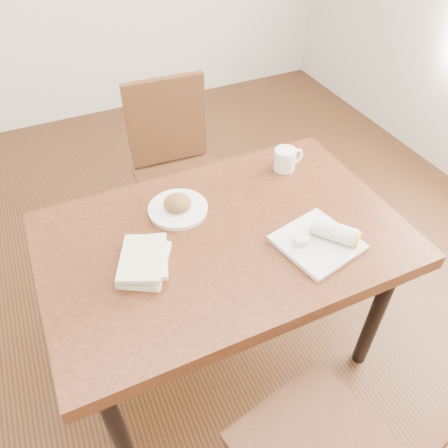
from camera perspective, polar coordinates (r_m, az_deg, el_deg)
name	(u,v)px	position (r m, az deg, el deg)	size (l,w,h in m)	color
ground	(224,347)	(2.16, 0.00, -15.75)	(4.00, 5.00, 0.01)	#472814
table	(224,249)	(1.62, 0.00, -3.35)	(1.29, 0.83, 0.75)	#5F2C16
chair_far	(176,163)	(2.27, -6.35, 7.95)	(0.44, 0.44, 0.95)	#4A2A15
plate_scone	(178,207)	(1.65, -6.05, 2.25)	(0.23, 0.23, 0.07)	white
coffee_mug	(286,159)	(1.87, 8.08, 8.44)	(0.14, 0.09, 0.09)	white
plate_burrito	(323,239)	(1.55, 12.76, -1.94)	(0.30, 0.30, 0.08)	white
book_stack	(144,260)	(1.47, -10.34, -4.70)	(0.23, 0.25, 0.06)	white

